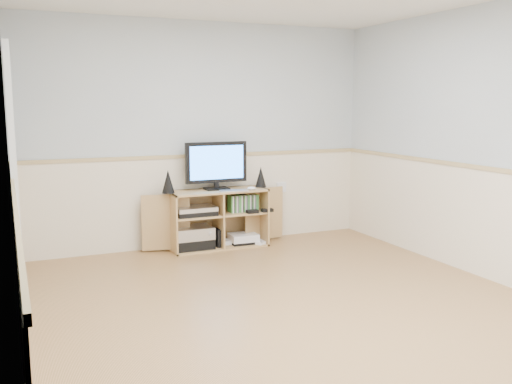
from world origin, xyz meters
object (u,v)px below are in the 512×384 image
at_px(media_cabinet, 217,217).
at_px(keyboard, 234,191).
at_px(monitor, 216,164).
at_px(game_consoles, 242,239).

bearing_deg(media_cabinet, keyboard, -54.78).
distance_m(monitor, game_consoles, 0.92).
height_order(media_cabinet, game_consoles, media_cabinet).
xyz_separation_m(keyboard, game_consoles, (0.15, 0.13, -0.59)).
height_order(monitor, game_consoles, monitor).
bearing_deg(monitor, keyboard, -54.42).
bearing_deg(keyboard, monitor, 133.99).
relative_size(media_cabinet, game_consoles, 3.76).
height_order(media_cabinet, monitor, monitor).
xyz_separation_m(monitor, keyboard, (0.13, -0.19, -0.28)).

